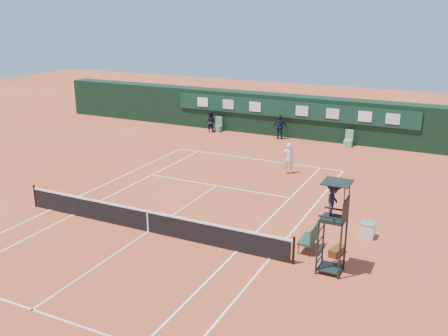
# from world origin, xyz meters

# --- Properties ---
(ground) EXTENTS (90.00, 90.00, 0.00)m
(ground) POSITION_xyz_m (0.00, 0.00, 0.00)
(ground) COLOR #BF4C2D
(ground) RESTS_ON ground
(court_lines) EXTENTS (11.05, 23.85, 0.01)m
(court_lines) POSITION_xyz_m (0.00, 0.00, 0.01)
(court_lines) COLOR silver
(court_lines) RESTS_ON ground
(tennis_net) EXTENTS (12.90, 0.10, 1.10)m
(tennis_net) POSITION_xyz_m (0.00, 0.00, 0.51)
(tennis_net) COLOR black
(tennis_net) RESTS_ON ground
(back_wall) EXTENTS (40.00, 1.65, 3.00)m
(back_wall) POSITION_xyz_m (0.00, 18.74, 1.51)
(back_wall) COLOR black
(back_wall) RESTS_ON ground
(linesman_chair_left) EXTENTS (0.55, 0.50, 1.15)m
(linesman_chair_left) POSITION_xyz_m (-5.50, 17.48, 0.32)
(linesman_chair_left) COLOR #5A8A63
(linesman_chair_left) RESTS_ON ground
(linesman_chair_right) EXTENTS (0.55, 0.50, 1.15)m
(linesman_chair_right) POSITION_xyz_m (4.50, 17.48, 0.32)
(linesman_chair_right) COLOR #619471
(linesman_chair_right) RESTS_ON ground
(umpire_chair) EXTENTS (0.96, 0.95, 3.42)m
(umpire_chair) POSITION_xyz_m (7.75, 0.06, 2.46)
(umpire_chair) COLOR black
(umpire_chair) RESTS_ON ground
(player_bench) EXTENTS (0.56, 1.20, 1.10)m
(player_bench) POSITION_xyz_m (6.66, 1.35, 0.60)
(player_bench) COLOR #173924
(player_bench) RESTS_ON ground
(tennis_bag) EXTENTS (0.53, 0.85, 0.30)m
(tennis_bag) POSITION_xyz_m (7.68, 1.44, 0.15)
(tennis_bag) COLOR black
(tennis_bag) RESTS_ON ground
(cooler) EXTENTS (0.57, 0.57, 0.65)m
(cooler) POSITION_xyz_m (8.42, 3.53, 0.33)
(cooler) COLOR silver
(cooler) RESTS_ON ground
(tennis_ball) EXTENTS (0.06, 0.06, 0.06)m
(tennis_ball) POSITION_xyz_m (-0.26, 10.71, 0.03)
(tennis_ball) COLOR gold
(tennis_ball) RESTS_ON ground
(player) EXTENTS (0.78, 0.68, 1.79)m
(player) POSITION_xyz_m (2.71, 10.11, 0.90)
(player) COLOR white
(player) RESTS_ON ground
(ball_kid_left) EXTENTS (0.78, 0.61, 1.60)m
(ball_kid_left) POSITION_xyz_m (-5.92, 17.13, 0.80)
(ball_kid_left) COLOR black
(ball_kid_left) RESTS_ON ground
(ball_kid_right) EXTENTS (1.10, 0.62, 1.77)m
(ball_kid_right) POSITION_xyz_m (-0.40, 17.36, 0.88)
(ball_kid_right) COLOR black
(ball_kid_right) RESTS_ON ground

